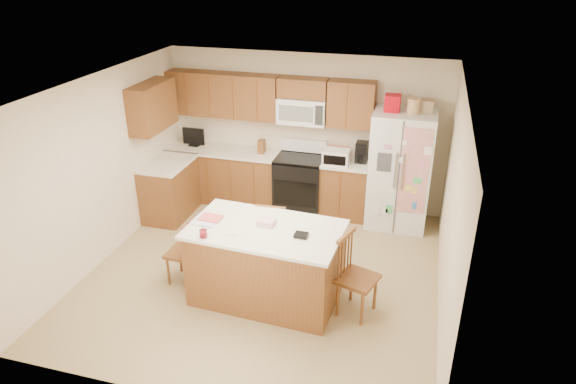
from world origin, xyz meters
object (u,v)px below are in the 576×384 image
(stove, at_px, (300,183))
(windsor_chair_back, at_px, (273,236))
(windsor_chair_left, at_px, (184,252))
(island, at_px, (266,263))
(refrigerator, at_px, (400,169))
(windsor_chair_right, at_px, (356,278))

(stove, relative_size, windsor_chair_back, 1.15)
(windsor_chair_left, height_order, windsor_chair_back, windsor_chair_back)
(island, bearing_deg, refrigerator, 59.80)
(windsor_chair_left, bearing_deg, island, -3.47)
(windsor_chair_left, distance_m, windsor_chair_back, 1.18)
(island, relative_size, windsor_chair_left, 2.07)
(windsor_chair_right, bearing_deg, windsor_chair_back, 150.72)
(island, bearing_deg, windsor_chair_left, 176.53)
(island, distance_m, windsor_chair_back, 0.69)
(windsor_chair_right, bearing_deg, stove, 117.75)
(refrigerator, xyz_separation_m, windsor_chair_left, (-2.50, -2.31, -0.50))
(windsor_chair_left, bearing_deg, refrigerator, 42.71)
(windsor_chair_back, distance_m, windsor_chair_right, 1.38)
(refrigerator, height_order, windsor_chair_back, refrigerator)
(windsor_chair_left, distance_m, windsor_chair_right, 2.21)
(refrigerator, height_order, windsor_chair_left, refrigerator)
(stove, relative_size, refrigerator, 0.55)
(windsor_chair_right, bearing_deg, refrigerator, 82.93)
(island, xyz_separation_m, windsor_chair_back, (-0.11, 0.68, -0.03))
(island, distance_m, windsor_chair_right, 1.09)
(refrigerator, xyz_separation_m, windsor_chair_back, (-1.49, -1.69, -0.45))
(windsor_chair_back, xyz_separation_m, windsor_chair_right, (1.20, -0.67, 0.01))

